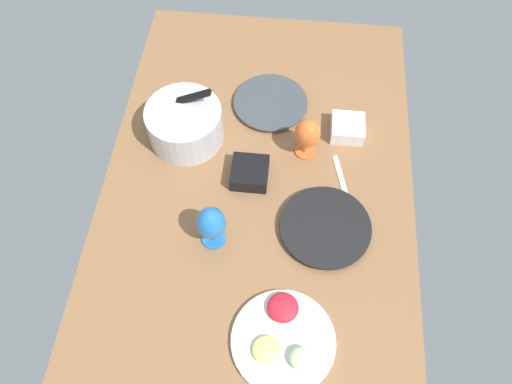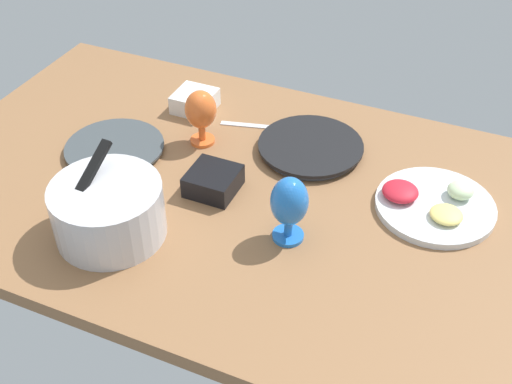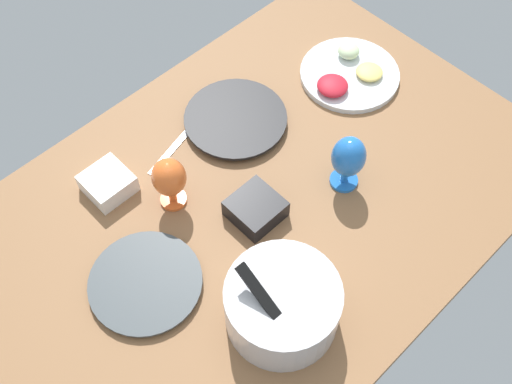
{
  "view_description": "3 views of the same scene",
  "coord_description": "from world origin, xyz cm",
  "px_view_note": "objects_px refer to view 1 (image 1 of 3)",
  "views": [
    {
      "loc": [
        -88.77,
        -8.18,
        142.01
      ],
      "look_at": [
        -7.8,
        0.07,
        3.87
      ],
      "focal_mm": 34.68,
      "sensor_mm": 36.0,
      "label": 1
    },
    {
      "loc": [
        -62.16,
        118.3,
        107.19
      ],
      "look_at": [
        -12.27,
        3.73,
        3.87
      ],
      "focal_mm": 45.99,
      "sensor_mm": 36.0,
      "label": 2
    },
    {
      "loc": [
        57.06,
        62.13,
        137.15
      ],
      "look_at": [
        -3.16,
        -0.19,
        3.87
      ],
      "focal_mm": 43.58,
      "sensor_mm": 36.0,
      "label": 3
    }
  ],
  "objects_px": {
    "dinner_plate_left": "(325,228)",
    "square_bowl_black": "(250,172)",
    "mixing_bowl": "(185,123)",
    "square_bowl_white": "(348,128)",
    "hurricane_glass_blue": "(211,224)",
    "fruit_platter": "(283,339)",
    "hurricane_glass_orange": "(307,135)",
    "dinner_plate_right": "(270,103)"
  },
  "relations": [
    {
      "from": "dinner_plate_left",
      "to": "mixing_bowl",
      "type": "relative_size",
      "value": 1.12
    },
    {
      "from": "mixing_bowl",
      "to": "hurricane_glass_orange",
      "type": "relative_size",
      "value": 1.61
    },
    {
      "from": "dinner_plate_left",
      "to": "dinner_plate_right",
      "type": "relative_size",
      "value": 1.07
    },
    {
      "from": "dinner_plate_right",
      "to": "fruit_platter",
      "type": "bearing_deg",
      "value": -172.63
    },
    {
      "from": "hurricane_glass_blue",
      "to": "hurricane_glass_orange",
      "type": "bearing_deg",
      "value": -36.37
    },
    {
      "from": "dinner_plate_right",
      "to": "fruit_platter",
      "type": "height_order",
      "value": "fruit_platter"
    },
    {
      "from": "hurricane_glass_blue",
      "to": "square_bowl_white",
      "type": "bearing_deg",
      "value": -41.71
    },
    {
      "from": "fruit_platter",
      "to": "hurricane_glass_orange",
      "type": "bearing_deg",
      "value": -2.39
    },
    {
      "from": "dinner_plate_right",
      "to": "mixing_bowl",
      "type": "relative_size",
      "value": 1.05
    },
    {
      "from": "dinner_plate_left",
      "to": "square_bowl_white",
      "type": "bearing_deg",
      "value": -9.42
    },
    {
      "from": "dinner_plate_right",
      "to": "square_bowl_white",
      "type": "distance_m",
      "value": 0.3
    },
    {
      "from": "dinner_plate_right",
      "to": "mixing_bowl",
      "type": "bearing_deg",
      "value": 121.81
    },
    {
      "from": "mixing_bowl",
      "to": "square_bowl_white",
      "type": "bearing_deg",
      "value": -82.7
    },
    {
      "from": "hurricane_glass_blue",
      "to": "square_bowl_white",
      "type": "relative_size",
      "value": 1.5
    },
    {
      "from": "dinner_plate_left",
      "to": "dinner_plate_right",
      "type": "height_order",
      "value": "dinner_plate_left"
    },
    {
      "from": "hurricane_glass_orange",
      "to": "hurricane_glass_blue",
      "type": "relative_size",
      "value": 0.94
    },
    {
      "from": "square_bowl_white",
      "to": "dinner_plate_right",
      "type": "bearing_deg",
      "value": 69.98
    },
    {
      "from": "square_bowl_black",
      "to": "mixing_bowl",
      "type": "bearing_deg",
      "value": 58.1
    },
    {
      "from": "mixing_bowl",
      "to": "square_bowl_white",
      "type": "distance_m",
      "value": 0.57
    },
    {
      "from": "hurricane_glass_orange",
      "to": "dinner_plate_left",
      "type": "bearing_deg",
      "value": -165.02
    },
    {
      "from": "dinner_plate_left",
      "to": "dinner_plate_right",
      "type": "bearing_deg",
      "value": 23.63
    },
    {
      "from": "mixing_bowl",
      "to": "square_bowl_black",
      "type": "xyz_separation_m",
      "value": [
        -0.15,
        -0.24,
        -0.04
      ]
    },
    {
      "from": "mixing_bowl",
      "to": "hurricane_glass_blue",
      "type": "distance_m",
      "value": 0.42
    },
    {
      "from": "dinner_plate_left",
      "to": "hurricane_glass_orange",
      "type": "distance_m",
      "value": 0.32
    },
    {
      "from": "fruit_platter",
      "to": "square_bowl_black",
      "type": "height_order",
      "value": "square_bowl_black"
    },
    {
      "from": "square_bowl_white",
      "to": "square_bowl_black",
      "type": "relative_size",
      "value": 0.94
    },
    {
      "from": "mixing_bowl",
      "to": "square_bowl_black",
      "type": "height_order",
      "value": "mixing_bowl"
    },
    {
      "from": "hurricane_glass_blue",
      "to": "square_bowl_black",
      "type": "height_order",
      "value": "hurricane_glass_blue"
    },
    {
      "from": "hurricane_glass_orange",
      "to": "square_bowl_white",
      "type": "relative_size",
      "value": 1.41
    },
    {
      "from": "mixing_bowl",
      "to": "fruit_platter",
      "type": "distance_m",
      "value": 0.79
    },
    {
      "from": "mixing_bowl",
      "to": "fruit_platter",
      "type": "relative_size",
      "value": 0.88
    },
    {
      "from": "square_bowl_black",
      "to": "dinner_plate_right",
      "type": "bearing_deg",
      "value": -7.24
    },
    {
      "from": "square_bowl_white",
      "to": "square_bowl_black",
      "type": "xyz_separation_m",
      "value": [
        -0.22,
        0.32,
        0.0
      ]
    },
    {
      "from": "fruit_platter",
      "to": "dinner_plate_right",
      "type": "bearing_deg",
      "value": 7.37
    },
    {
      "from": "mixing_bowl",
      "to": "square_bowl_white",
      "type": "relative_size",
      "value": 2.27
    },
    {
      "from": "mixing_bowl",
      "to": "fruit_platter",
      "type": "height_order",
      "value": "mixing_bowl"
    },
    {
      "from": "dinner_plate_left",
      "to": "square_bowl_black",
      "type": "height_order",
      "value": "square_bowl_black"
    },
    {
      "from": "mixing_bowl",
      "to": "hurricane_glass_orange",
      "type": "distance_m",
      "value": 0.42
    },
    {
      "from": "mixing_bowl",
      "to": "square_bowl_white",
      "type": "height_order",
      "value": "mixing_bowl"
    },
    {
      "from": "dinner_plate_right",
      "to": "hurricane_glass_blue",
      "type": "xyz_separation_m",
      "value": [
        -0.57,
        0.13,
        0.09
      ]
    },
    {
      "from": "square_bowl_white",
      "to": "hurricane_glass_blue",
      "type": "bearing_deg",
      "value": 138.29
    },
    {
      "from": "dinner_plate_left",
      "to": "dinner_plate_right",
      "type": "distance_m",
      "value": 0.54
    }
  ]
}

